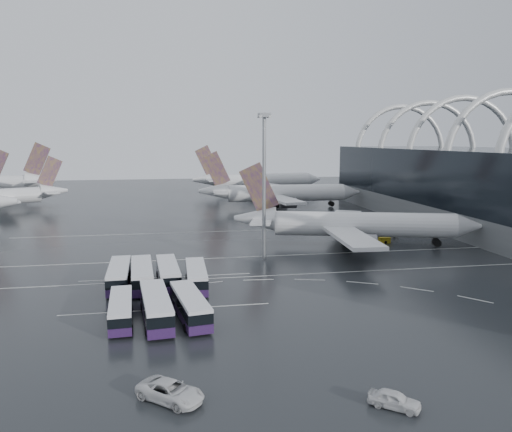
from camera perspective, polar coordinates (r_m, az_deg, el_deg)
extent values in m
plane|color=black|center=(87.77, 5.78, -6.24)|extent=(420.00, 420.00, 0.00)
torus|color=silver|center=(136.49, 26.71, 5.88)|extent=(33.80, 1.80, 33.80)
torus|color=silver|center=(152.16, 22.44, 6.36)|extent=(33.80, 1.80, 33.80)
torus|color=silver|center=(168.51, 18.98, 6.71)|extent=(33.80, 1.80, 33.80)
torus|color=silver|center=(185.37, 16.13, 6.99)|extent=(33.80, 1.80, 33.80)
cube|color=silver|center=(85.92, 6.14, -6.58)|extent=(120.00, 0.25, 0.01)
cube|color=silver|center=(99.02, 3.89, -4.48)|extent=(120.00, 0.25, 0.01)
cube|color=silver|center=(125.80, 0.83, -1.61)|extent=(120.00, 0.25, 0.01)
cube|color=silver|center=(69.34, -10.19, -10.45)|extent=(28.00, 0.25, 0.01)
cube|color=silver|center=(84.62, -10.18, -6.91)|extent=(28.00, 0.25, 0.01)
cylinder|color=silver|center=(109.23, 12.22, -0.94)|extent=(37.91, 15.31, 5.26)
cone|color=silver|center=(113.79, 23.13, -1.06)|extent=(6.67, 6.54, 5.26)
cone|color=silver|center=(108.89, -0.13, -0.28)|extent=(10.16, 7.52, 5.26)
cube|color=#3B1761|center=(107.95, 0.35, 3.23)|extent=(8.57, 2.89, 11.16)
cube|color=silver|center=(108.72, 0.82, -0.30)|extent=(8.35, 16.83, 0.45)
cube|color=silver|center=(97.84, 10.84, -2.34)|extent=(7.80, 23.05, 0.73)
cube|color=silver|center=(120.12, 9.89, -0.26)|extent=(16.17, 23.05, 0.73)
cylinder|color=slate|center=(101.54, 12.19, -2.92)|extent=(5.64, 4.32, 3.09)
cylinder|color=slate|center=(117.50, 11.30, -1.31)|extent=(5.64, 4.32, 3.09)
cube|color=black|center=(109.53, 10.27, -2.78)|extent=(12.06, 8.54, 2.00)
cylinder|color=silver|center=(166.98, 3.47, 2.65)|extent=(39.09, 7.66, 5.59)
cone|color=silver|center=(172.40, 10.79, 2.71)|extent=(6.07, 5.89, 5.59)
cone|color=silver|center=(164.25, -4.88, 2.87)|extent=(9.92, 6.10, 5.59)
cube|color=#3B1761|center=(163.71, -4.58, 5.36)|extent=(9.30, 1.07, 11.84)
cube|color=silver|center=(164.33, -4.21, 2.88)|extent=(5.26, 17.55, 0.48)
cube|color=silver|center=(154.59, 2.87, 1.95)|extent=(10.40, 24.84, 0.77)
cube|color=silver|center=(178.22, 1.55, 2.87)|extent=(12.77, 25.01, 0.77)
cylinder|color=slate|center=(158.61, 3.68, 1.49)|extent=(5.47, 3.55, 3.28)
cylinder|color=slate|center=(175.55, 2.64, 2.20)|extent=(5.47, 3.55, 3.28)
cube|color=black|center=(166.78, 2.15, 1.32)|extent=(11.87, 6.78, 2.12)
cylinder|color=silver|center=(212.60, 0.84, 4.08)|extent=(40.68, 11.42, 6.00)
cone|color=silver|center=(221.11, 6.57, 4.20)|extent=(6.97, 6.79, 6.00)
cone|color=silver|center=(205.84, -5.86, 4.17)|extent=(11.07, 7.35, 6.00)
cube|color=#3B1761|center=(205.59, -5.61, 6.31)|extent=(9.96, 1.97, 12.72)
cube|color=silver|center=(206.28, -5.30, 4.19)|extent=(7.15, 19.09, 0.52)
cube|color=silver|center=(199.12, 0.91, 3.58)|extent=(15.59, 26.80, 0.83)
cube|color=silver|center=(223.69, -1.23, 4.15)|extent=(9.11, 26.33, 0.83)
cylinder|color=slate|center=(203.72, 1.41, 3.17)|extent=(6.12, 4.26, 3.52)
cylinder|color=slate|center=(221.31, -0.19, 3.62)|extent=(6.12, 4.26, 3.52)
cube|color=black|center=(211.70, -0.22, 2.94)|extent=(13.20, 8.25, 2.28)
cone|color=silver|center=(181.56, -22.10, 2.66)|extent=(10.12, 8.21, 5.11)
cube|color=#3B1761|center=(180.88, -22.50, 4.69)|extent=(7.99, 3.88, 10.83)
cube|color=silver|center=(181.22, -22.65, 2.62)|extent=(9.97, 16.12, 0.44)
cube|color=silver|center=(179.30, -26.88, 1.89)|extent=(17.52, 31.19, 0.62)
cube|color=black|center=(179.87, -26.25, 0.93)|extent=(11.95, 9.39, 1.94)
cone|color=silver|center=(214.03, -23.33, 3.78)|extent=(11.06, 6.47, 6.38)
cube|color=#3B1761|center=(213.83, -23.75, 5.94)|extent=(10.61, 0.75, 13.53)
cube|color=silver|center=(214.53, -23.90, 3.76)|extent=(5.11, 19.85, 0.55)
cube|color=#29133C|center=(80.82, -15.34, -7.14)|extent=(3.48, 13.76, 1.16)
cube|color=black|center=(80.49, -15.38, -6.28)|extent=(3.53, 13.49, 1.37)
cube|color=silver|center=(80.27, -15.41, -5.64)|extent=(3.48, 13.76, 0.47)
cylinder|color=black|center=(76.66, -14.42, -8.31)|extent=(0.40, 1.06, 1.05)
cylinder|color=black|center=(76.87, -16.62, -8.35)|extent=(0.40, 1.06, 1.05)
cylinder|color=black|center=(85.06, -14.17, -6.59)|extent=(0.40, 1.06, 1.05)
cylinder|color=black|center=(85.25, -16.15, -6.64)|extent=(0.40, 1.06, 1.05)
cube|color=#29133C|center=(80.01, -12.88, -7.20)|extent=(3.99, 14.12, 1.18)
cube|color=black|center=(79.67, -12.91, -6.31)|extent=(4.04, 13.84, 1.39)
cube|color=silver|center=(79.43, -12.93, -5.65)|extent=(3.99, 14.12, 0.48)
cylinder|color=black|center=(75.87, -11.67, -8.38)|extent=(0.44, 1.09, 1.07)
cylinder|color=black|center=(75.85, -13.95, -8.46)|extent=(0.44, 1.09, 1.07)
cylinder|color=black|center=(84.44, -11.90, -6.62)|extent=(0.44, 1.09, 1.07)
cylinder|color=black|center=(84.43, -13.94, -6.69)|extent=(0.44, 1.09, 1.07)
cube|color=#29133C|center=(80.50, -10.01, -7.03)|extent=(3.89, 13.64, 1.14)
cube|color=black|center=(80.18, -10.03, -6.18)|extent=(3.94, 13.37, 1.35)
cube|color=silver|center=(79.95, -10.05, -5.55)|extent=(3.89, 13.64, 0.47)
cylinder|color=black|center=(76.59, -8.69, -8.15)|extent=(0.43, 1.06, 1.04)
cylinder|color=black|center=(76.41, -10.87, -8.24)|extent=(0.43, 1.06, 1.04)
cylinder|color=black|center=(84.85, -9.22, -6.48)|extent=(0.43, 1.06, 1.04)
cylinder|color=black|center=(84.69, -11.18, -6.56)|extent=(0.43, 1.06, 1.04)
cube|color=#29133C|center=(78.26, -6.83, -7.45)|extent=(3.07, 13.05, 1.10)
cube|color=black|center=(77.93, -6.85, -6.60)|extent=(3.13, 12.79, 1.30)
cube|color=silver|center=(77.70, -6.86, -5.98)|extent=(3.07, 13.05, 0.45)
cylinder|color=black|center=(74.45, -5.60, -8.60)|extent=(0.36, 1.01, 1.00)
cylinder|color=black|center=(74.35, -7.77, -8.66)|extent=(0.36, 1.01, 1.00)
cylinder|color=black|center=(82.43, -5.98, -6.88)|extent=(0.36, 1.01, 1.00)
cylinder|color=black|center=(82.33, -7.93, -6.94)|extent=(0.36, 1.01, 1.00)
cube|color=#29133C|center=(65.90, -15.16, -10.90)|extent=(3.45, 12.13, 1.01)
cube|color=black|center=(65.54, -15.20, -9.99)|extent=(3.48, 11.90, 1.20)
cube|color=silver|center=(65.29, -15.23, -9.32)|extent=(3.45, 12.13, 0.41)
cylinder|color=black|center=(62.39, -14.02, -12.36)|extent=(0.38, 0.94, 0.92)
cylinder|color=black|center=(62.49, -16.43, -12.43)|extent=(0.38, 0.94, 0.92)
cylinder|color=black|center=(69.61, -14.01, -10.11)|extent=(0.38, 0.94, 0.92)
cylinder|color=black|center=(69.70, -16.15, -10.17)|extent=(0.38, 0.94, 0.92)
cube|color=#29133C|center=(65.12, -11.34, -10.88)|extent=(4.57, 14.25, 1.19)
cube|color=black|center=(64.70, -11.37, -9.80)|extent=(4.60, 13.98, 1.40)
cube|color=silver|center=(64.41, -11.40, -9.00)|extent=(4.57, 14.25, 0.48)
cylinder|color=black|center=(61.21, -9.53, -12.56)|extent=(0.49, 1.11, 1.08)
cylinder|color=black|center=(60.99, -12.40, -12.72)|extent=(0.49, 1.11, 1.08)
cylinder|color=black|center=(69.60, -10.39, -9.92)|extent=(0.49, 1.11, 1.08)
cylinder|color=black|center=(69.41, -12.89, -10.05)|extent=(0.49, 1.11, 1.08)
cube|color=#29133C|center=(65.20, -7.54, -10.80)|extent=(4.92, 13.48, 1.12)
cube|color=black|center=(64.80, -7.56, -9.79)|extent=(4.94, 13.23, 1.32)
cube|color=silver|center=(64.53, -7.58, -9.04)|extent=(4.92, 13.48, 0.46)
cylinder|color=black|center=(61.74, -5.43, -12.31)|extent=(0.51, 1.06, 1.01)
cylinder|color=black|center=(61.21, -8.06, -12.55)|extent=(0.51, 1.06, 1.01)
cylinder|color=black|center=(69.50, -7.07, -9.90)|extent=(0.51, 1.06, 1.01)
cylinder|color=black|center=(69.03, -9.40, -10.08)|extent=(0.51, 1.06, 1.01)
imported|color=silver|center=(46.78, -9.75, -19.15)|extent=(6.64, 6.25, 1.74)
imported|color=silver|center=(46.71, 15.53, -19.56)|extent=(4.58, 4.11, 1.50)
cylinder|color=gray|center=(93.08, 0.93, 3.03)|extent=(0.67, 0.67, 26.73)
cube|color=gray|center=(92.72, 0.95, 11.46)|extent=(2.10, 2.10, 0.76)
cube|color=silver|center=(92.70, 0.95, 11.28)|extent=(1.91, 1.91, 0.38)
cube|color=gold|center=(113.73, 14.46, -2.68)|extent=(2.38, 1.41, 1.30)
cube|color=slate|center=(120.56, 15.42, -2.12)|extent=(1.99, 1.17, 1.08)
cube|color=gold|center=(123.01, 10.60, -1.68)|extent=(2.50, 1.47, 1.36)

